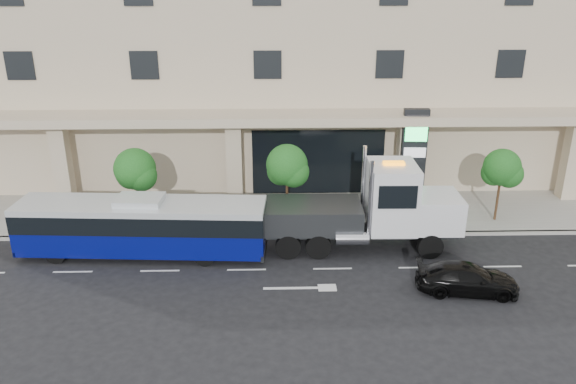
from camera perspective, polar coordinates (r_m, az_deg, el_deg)
The scene contains 11 objects.
ground at distance 27.74m, azimuth 4.23°, elevation -6.28°, with size 120.00×120.00×0.00m, color black.
sidewalk at distance 32.22m, azimuth 3.40°, elevation -2.08°, with size 120.00×6.00×0.15m, color gray.
curb at distance 29.49m, azimuth 3.87°, elevation -4.37°, with size 120.00×0.30×0.15m, color gray.
convention_center at distance 40.11m, azimuth 2.46°, elevation 17.13°, with size 60.00×17.60×20.00m.
tree_left at distance 30.59m, azimuth -15.22°, elevation 2.00°, with size 2.27×2.20×4.22m.
tree_mid at distance 29.66m, azimuth -0.06°, elevation 2.47°, with size 2.28×2.20×4.38m.
tree_right at distance 32.12m, azimuth 20.93°, elevation 2.10°, with size 2.10×2.00×4.04m.
city_bus at distance 27.88m, azimuth -14.60°, elevation -3.32°, with size 11.99×3.21×3.00m.
tow_truck at distance 27.80m, azimuth 8.44°, elevation -1.80°, with size 10.80×2.88×4.92m.
black_sedan at distance 25.48m, azimuth 17.75°, elevation -8.37°, with size 1.76×4.32×1.25m, color black.
signage_pylon at distance 33.06m, azimuth 12.60°, elevation 3.52°, with size 1.45×0.62×5.67m.
Camera 1 is at (-2.66, -24.51, 12.73)m, focal length 35.00 mm.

